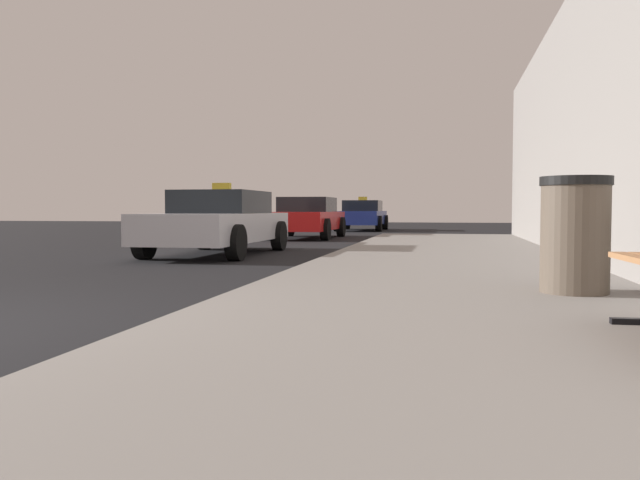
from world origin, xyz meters
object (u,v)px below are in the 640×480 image
trash_bin (575,234)px  car_blue (362,215)px  car_silver (219,222)px  car_red (307,217)px

trash_bin → car_blue: size_ratio=0.25×
trash_bin → car_silver: size_ratio=0.23×
trash_bin → car_blue: bearing=102.5°
trash_bin → car_red: size_ratio=0.24×
car_red → car_silver: bearing=88.6°
trash_bin → car_red: car_red is taller
trash_bin → car_red: (-5.42, 13.40, -0.03)m
car_blue → trash_bin: bearing=102.5°
car_red → car_blue: size_ratio=1.01×
car_silver → car_blue: same height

